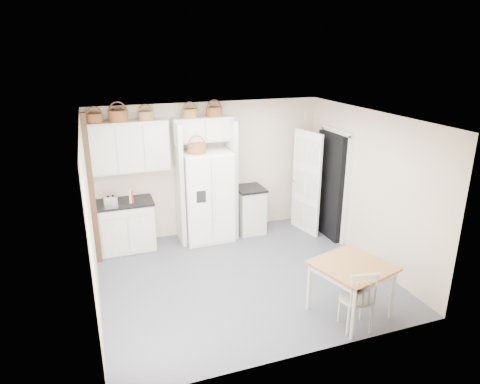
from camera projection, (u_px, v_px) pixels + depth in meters
name	position (u px, v px, depth m)	size (l,w,h in m)	color
floor	(244.00, 277.00, 7.01)	(4.50, 4.50, 0.00)	#494A52
ceiling	(244.00, 118.00, 6.17)	(4.50, 4.50, 0.00)	white
wall_back	(209.00, 169.00, 8.37)	(4.50, 4.50, 0.00)	beige
wall_left	(90.00, 221.00, 5.88)	(4.00, 4.00, 0.00)	beige
wall_right	(367.00, 187.00, 7.30)	(4.00, 4.00, 0.00)	beige
refrigerator	(207.00, 196.00, 8.15)	(0.90, 0.73, 1.75)	white
base_cab_left	(127.00, 226.00, 7.85)	(0.96, 0.61, 0.89)	beige
base_cab_right	(250.00, 210.00, 8.62)	(0.50, 0.61, 0.89)	beige
dining_table	(350.00, 289.00, 5.93)	(0.92, 0.92, 0.77)	brown
windsor_chair	(356.00, 298.00, 5.60)	(0.45, 0.41, 0.91)	beige
counter_left	(124.00, 202.00, 7.70)	(1.00, 0.65, 0.04)	black
counter_right	(250.00, 188.00, 8.47)	(0.55, 0.65, 0.04)	black
toaster	(111.00, 200.00, 7.51)	(0.23, 0.13, 0.16)	silver
cookbook_red	(132.00, 196.00, 7.63)	(0.03, 0.14, 0.21)	#AB131D
cookbook_cream	(131.00, 196.00, 7.62)	(0.04, 0.16, 0.25)	beige
basket_upper_a	(94.00, 118.00, 7.21)	(0.27, 0.27, 0.15)	brown
basket_upper_b	(118.00, 116.00, 7.33)	(0.33, 0.33, 0.19)	brown
basket_upper_c	(146.00, 116.00, 7.48)	(0.27, 0.27, 0.15)	brown
basket_bridge_a	(190.00, 113.00, 7.73)	(0.28, 0.28, 0.16)	brown
basket_bridge_b	(214.00, 112.00, 7.88)	(0.30, 0.30, 0.17)	brown
basket_fridge_a	(197.00, 149.00, 7.68)	(0.33, 0.33, 0.18)	brown
upper_cabinet	(129.00, 147.00, 7.55)	(1.40, 0.34, 0.90)	beige
bridge_cabinet	(203.00, 129.00, 7.90)	(1.12, 0.34, 0.45)	beige
fridge_panel_left	(179.00, 184.00, 7.94)	(0.08, 0.60, 2.30)	beige
fridge_panel_right	(231.00, 179.00, 8.27)	(0.08, 0.60, 2.30)	beige
trim_post	(92.00, 191.00, 7.10)	(0.09, 0.09, 2.60)	#442B15
doorway_void	(331.00, 186.00, 8.25)	(0.18, 0.85, 2.05)	black
door_slab	(306.00, 183.00, 8.44)	(0.80, 0.04, 2.05)	white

